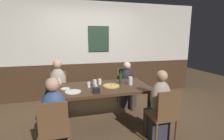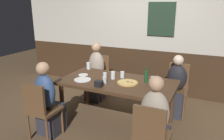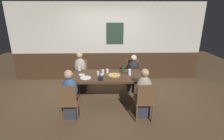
{
  "view_description": "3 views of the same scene",
  "coord_description": "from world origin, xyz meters",
  "px_view_note": "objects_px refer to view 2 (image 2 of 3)",
  "views": [
    {
      "loc": [
        -0.62,
        -3.03,
        1.65
      ],
      "look_at": [
        0.23,
        0.06,
        1.04
      ],
      "focal_mm": 27.28,
      "sensor_mm": 36.0,
      "label": 1
    },
    {
      "loc": [
        1.33,
        -3.05,
        1.9
      ],
      "look_at": [
        -0.07,
        -0.04,
        0.92
      ],
      "focal_mm": 35.59,
      "sensor_mm": 36.0,
      "label": 2
    },
    {
      "loc": [
        0.01,
        -4.11,
        2.27
      ],
      "look_at": [
        0.13,
        0.06,
        0.86
      ],
      "focal_mm": 27.29,
      "sensor_mm": 36.0,
      "label": 3
    }
  ],
  "objects_px": {
    "person_right_near": "(154,129)",
    "highball_clear": "(153,82)",
    "pint_glass_stout": "(113,76)",
    "person_right_far": "(175,91)",
    "person_left_near": "(48,105)",
    "chair_left_near": "(40,108)",
    "dining_table": "(117,85)",
    "plate_white_small": "(83,75)",
    "chair_left_far": "(99,74)",
    "condiment_caddy": "(99,84)",
    "chair_right_far": "(177,85)",
    "tumbler_water": "(105,76)",
    "pizza": "(127,83)",
    "plate_white_large": "(83,80)",
    "pint_glass_amber": "(105,80)",
    "person_left_far": "(96,76)",
    "beer_glass_half": "(88,66)",
    "beer_bottle_green": "(146,76)",
    "chair_right_near": "(151,135)",
    "beer_glass_tall": "(122,75)"
  },
  "relations": [
    {
      "from": "person_right_near",
      "to": "person_left_near",
      "type": "bearing_deg",
      "value": 179.99
    },
    {
      "from": "tumbler_water",
      "to": "plate_white_small",
      "type": "height_order",
      "value": "tumbler_water"
    },
    {
      "from": "plate_white_small",
      "to": "condiment_caddy",
      "type": "bearing_deg",
      "value": -36.11
    },
    {
      "from": "chair_right_far",
      "to": "plate_white_small",
      "type": "height_order",
      "value": "chair_right_far"
    },
    {
      "from": "pint_glass_stout",
      "to": "highball_clear",
      "type": "bearing_deg",
      "value": -7.29
    },
    {
      "from": "person_right_far",
      "to": "pint_glass_stout",
      "type": "height_order",
      "value": "person_right_far"
    },
    {
      "from": "chair_left_near",
      "to": "pint_glass_stout",
      "type": "relative_size",
      "value": 7.0
    },
    {
      "from": "pint_glass_stout",
      "to": "plate_white_small",
      "type": "xyz_separation_m",
      "value": [
        -0.54,
        -0.04,
        -0.05
      ]
    },
    {
      "from": "chair_right_far",
      "to": "dining_table",
      "type": "bearing_deg",
      "value": -132.19
    },
    {
      "from": "person_right_near",
      "to": "beer_glass_tall",
      "type": "height_order",
      "value": "person_right_near"
    },
    {
      "from": "tumbler_water",
      "to": "pizza",
      "type": "bearing_deg",
      "value": -7.31
    },
    {
      "from": "chair_right_near",
      "to": "person_left_near",
      "type": "xyz_separation_m",
      "value": [
        -1.6,
        0.16,
        -0.02
      ]
    },
    {
      "from": "dining_table",
      "to": "plate_white_small",
      "type": "height_order",
      "value": "plate_white_small"
    },
    {
      "from": "condiment_caddy",
      "to": "plate_white_large",
      "type": "bearing_deg",
      "value": 158.56
    },
    {
      "from": "chair_left_far",
      "to": "person_right_far",
      "type": "height_order",
      "value": "person_right_far"
    },
    {
      "from": "chair_left_near",
      "to": "plate_white_large",
      "type": "relative_size",
      "value": 3.25
    },
    {
      "from": "chair_right_near",
      "to": "beer_bottle_green",
      "type": "relative_size",
      "value": 3.5
    },
    {
      "from": "chair_left_near",
      "to": "dining_table",
      "type": "bearing_deg",
      "value": 47.81
    },
    {
      "from": "beer_glass_tall",
      "to": "dining_table",
      "type": "bearing_deg",
      "value": -92.77
    },
    {
      "from": "plate_white_large",
      "to": "plate_white_small",
      "type": "xyz_separation_m",
      "value": [
        -0.12,
        0.22,
        0.0
      ]
    },
    {
      "from": "plate_white_small",
      "to": "beer_glass_half",
      "type": "bearing_deg",
      "value": 107.4
    },
    {
      "from": "chair_left_far",
      "to": "beer_glass_half",
      "type": "relative_size",
      "value": 6.8
    },
    {
      "from": "pizza",
      "to": "plate_white_large",
      "type": "relative_size",
      "value": 1.2
    },
    {
      "from": "chair_right_far",
      "to": "person_right_far",
      "type": "bearing_deg",
      "value": -90.0
    },
    {
      "from": "beer_glass_tall",
      "to": "plate_white_small",
      "type": "xyz_separation_m",
      "value": [
        -0.66,
        -0.16,
        -0.04
      ]
    },
    {
      "from": "chair_left_near",
      "to": "pint_glass_amber",
      "type": "height_order",
      "value": "chair_left_near"
    },
    {
      "from": "person_right_far",
      "to": "person_left_near",
      "type": "bearing_deg",
      "value": -138.05
    },
    {
      "from": "plate_white_small",
      "to": "condiment_caddy",
      "type": "xyz_separation_m",
      "value": [
        0.5,
        -0.37,
        0.04
      ]
    },
    {
      "from": "person_left_far",
      "to": "person_left_near",
      "type": "distance_m",
      "value": 1.44
    },
    {
      "from": "chair_right_far",
      "to": "person_left_near",
      "type": "xyz_separation_m",
      "value": [
        -1.6,
        -1.61,
        -0.02
      ]
    },
    {
      "from": "chair_left_near",
      "to": "person_right_near",
      "type": "distance_m",
      "value": 1.61
    },
    {
      "from": "chair_left_near",
      "to": "person_right_far",
      "type": "distance_m",
      "value": 2.27
    },
    {
      "from": "person_left_far",
      "to": "pint_glass_stout",
      "type": "bearing_deg",
      "value": -43.4
    },
    {
      "from": "beer_bottle_green",
      "to": "dining_table",
      "type": "bearing_deg",
      "value": -162.04
    },
    {
      "from": "person_right_near",
      "to": "beer_bottle_green",
      "type": "relative_size",
      "value": 4.59
    },
    {
      "from": "chair_left_far",
      "to": "highball_clear",
      "type": "bearing_deg",
      "value": -33.23
    },
    {
      "from": "chair_right_far",
      "to": "pint_glass_amber",
      "type": "distance_m",
      "value": 1.45
    },
    {
      "from": "plate_white_small",
      "to": "condiment_caddy",
      "type": "height_order",
      "value": "condiment_caddy"
    },
    {
      "from": "chair_left_near",
      "to": "person_left_near",
      "type": "height_order",
      "value": "person_left_near"
    },
    {
      "from": "dining_table",
      "to": "person_left_far",
      "type": "xyz_separation_m",
      "value": [
        -0.8,
        0.72,
        -0.17
      ]
    },
    {
      "from": "person_left_far",
      "to": "pint_glass_amber",
      "type": "distance_m",
      "value": 1.16
    },
    {
      "from": "highball_clear",
      "to": "condiment_caddy",
      "type": "relative_size",
      "value": 1.45
    },
    {
      "from": "beer_glass_half",
      "to": "chair_right_far",
      "type": "bearing_deg",
      "value": 17.36
    },
    {
      "from": "person_right_far",
      "to": "beer_glass_half",
      "type": "bearing_deg",
      "value": -168.29
    },
    {
      "from": "pizza",
      "to": "plate_white_large",
      "type": "xyz_separation_m",
      "value": [
        -0.71,
        -0.16,
        -0.01
      ]
    },
    {
      "from": "pint_glass_amber",
      "to": "dining_table",
      "type": "bearing_deg",
      "value": 54.01
    },
    {
      "from": "chair_left_near",
      "to": "highball_clear",
      "type": "bearing_deg",
      "value": 31.95
    },
    {
      "from": "plate_white_small",
      "to": "beer_bottle_green",
      "type": "bearing_deg",
      "value": 6.09
    },
    {
      "from": "person_left_near",
      "to": "beer_glass_tall",
      "type": "bearing_deg",
      "value": 48.15
    },
    {
      "from": "person_right_near",
      "to": "highball_clear",
      "type": "height_order",
      "value": "person_right_near"
    }
  ]
}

